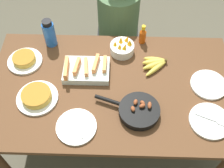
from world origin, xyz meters
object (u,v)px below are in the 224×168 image
object	(u,v)px
melon_tray	(86,70)
frittata_plate_center	(37,96)
banana_bunch	(155,63)
empty_plate_far_right	(210,121)
fruit_bowl_mango	(122,48)
person_figure	(118,36)
skillet	(138,111)
hot_sauce_bottle	(143,35)
empty_plate_far_left	(209,85)
empty_plate_near_front	(76,127)
water_bottle	(49,33)
frittata_plate_side	(25,60)

from	to	relation	value
melon_tray	frittata_plate_center	size ratio (longest dim) A/B	1.16
banana_bunch	frittata_plate_center	distance (m)	0.80
empty_plate_far_right	fruit_bowl_mango	xyz separation A→B (m)	(-0.52, 0.54, 0.03)
frittata_plate_center	person_figure	bearing A→B (deg)	58.82
banana_bunch	skillet	distance (m)	0.40
hot_sauce_bottle	melon_tray	bearing A→B (deg)	-142.07
empty_plate_far_left	hot_sauce_bottle	bearing A→B (deg)	137.87
empty_plate_near_front	empty_plate_far_left	world-z (taller)	same
melon_tray	empty_plate_near_front	distance (m)	0.41
empty_plate_near_front	fruit_bowl_mango	bearing A→B (deg)	66.51
frittata_plate_center	water_bottle	distance (m)	0.48
frittata_plate_side	person_figure	size ratio (longest dim) A/B	0.20
frittata_plate_center	empty_plate_far_left	bearing A→B (deg)	7.05
frittata_plate_center	frittata_plate_side	bearing A→B (deg)	115.31
banana_bunch	frittata_plate_side	bearing A→B (deg)	179.73
fruit_bowl_mango	frittata_plate_side	bearing A→B (deg)	-170.29
banana_bunch	frittata_plate_side	xyz separation A→B (m)	(-0.89, 0.00, 0.00)
banana_bunch	fruit_bowl_mango	xyz separation A→B (m)	(-0.23, 0.12, 0.02)
skillet	fruit_bowl_mango	size ratio (longest dim) A/B	2.37
banana_bunch	frittata_plate_center	size ratio (longest dim) A/B	0.71
empty_plate_far_right	water_bottle	distance (m)	1.20
empty_plate_far_right	fruit_bowl_mango	world-z (taller)	fruit_bowl_mango
person_figure	melon_tray	bearing A→B (deg)	-108.83
banana_bunch	empty_plate_near_front	size ratio (longest dim) A/B	0.78
frittata_plate_center	empty_plate_far_right	bearing A→B (deg)	-7.10
empty_plate_far_right	water_bottle	bearing A→B (deg)	149.59
melon_tray	empty_plate_far_left	distance (m)	0.80
water_bottle	melon_tray	bearing A→B (deg)	-43.75
person_figure	fruit_bowl_mango	bearing A→B (deg)	-85.37
melon_tray	frittata_plate_side	distance (m)	0.44
empty_plate_far_right	melon_tray	bearing A→B (deg)	155.58
frittata_plate_center	person_figure	distance (m)	0.99
skillet	empty_plate_far_right	xyz separation A→B (m)	(0.42, -0.05, -0.02)
frittata_plate_side	hot_sauce_bottle	size ratio (longest dim) A/B	1.54
empty_plate_far_left	water_bottle	size ratio (longest dim) A/B	1.10
banana_bunch	empty_plate_near_front	distance (m)	0.69
banana_bunch	person_figure	world-z (taller)	person_figure
empty_plate_far_left	hot_sauce_bottle	distance (m)	0.56
fruit_bowl_mango	person_figure	size ratio (longest dim) A/B	0.14
frittata_plate_side	empty_plate_near_front	world-z (taller)	frittata_plate_side
empty_plate_near_front	water_bottle	xyz separation A→B (m)	(-0.25, 0.67, 0.09)
melon_tray	empty_plate_far_left	size ratio (longest dim) A/B	1.29
empty_plate_far_right	frittata_plate_side	bearing A→B (deg)	160.25
melon_tray	frittata_plate_center	distance (m)	0.36
skillet	person_figure	xyz separation A→B (m)	(-0.13, 0.90, -0.28)
melon_tray	empty_plate_near_front	world-z (taller)	melon_tray
water_bottle	banana_bunch	bearing A→B (deg)	-13.99
melon_tray	hot_sauce_bottle	size ratio (longest dim) A/B	1.97
skillet	water_bottle	size ratio (longest dim) A/B	1.86
empty_plate_far_left	fruit_bowl_mango	size ratio (longest dim) A/B	1.40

